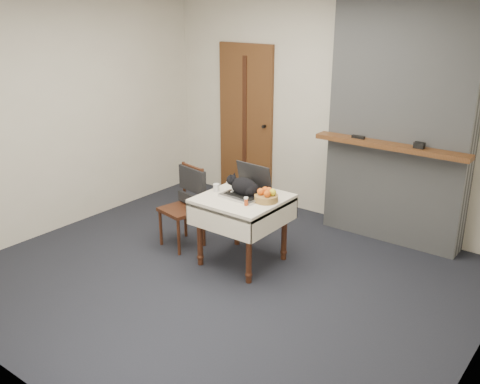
% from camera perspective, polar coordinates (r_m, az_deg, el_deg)
% --- Properties ---
extents(ground, '(4.50, 4.50, 0.00)m').
position_cam_1_polar(ground, '(5.19, -1.85, -9.03)').
color(ground, black).
rests_on(ground, ground).
extents(room_shell, '(4.52, 4.01, 2.61)m').
position_cam_1_polar(room_shell, '(4.97, 1.36, 11.26)').
color(room_shell, beige).
rests_on(room_shell, ground).
extents(door, '(0.82, 0.10, 2.00)m').
position_cam_1_polar(door, '(7.00, 0.63, 7.43)').
color(door, brown).
rests_on(door, ground).
extents(chimney, '(1.62, 0.48, 2.60)m').
position_cam_1_polar(chimney, '(5.84, 16.74, 7.08)').
color(chimney, gray).
rests_on(chimney, ground).
extents(side_table, '(0.78, 0.78, 0.70)m').
position_cam_1_polar(side_table, '(5.22, 0.27, -1.70)').
color(side_table, '#3B1B10').
rests_on(side_table, ground).
extents(laptop, '(0.43, 0.37, 0.30)m').
position_cam_1_polar(laptop, '(5.20, 0.82, 0.43)').
color(laptop, '#B7B7BC').
rests_on(laptop, side_table).
extents(cat, '(0.44, 0.19, 0.21)m').
position_cam_1_polar(cat, '(5.18, 0.51, 0.51)').
color(cat, black).
rests_on(cat, side_table).
extents(cream_jar, '(0.07, 0.07, 0.08)m').
position_cam_1_polar(cream_jar, '(5.33, -2.54, 0.48)').
color(cream_jar, silver).
rests_on(cream_jar, side_table).
extents(pill_bottle, '(0.04, 0.04, 0.08)m').
position_cam_1_polar(pill_bottle, '(4.96, 0.65, -0.98)').
color(pill_bottle, '#AC3C15').
rests_on(pill_bottle, side_table).
extents(fruit_basket, '(0.23, 0.23, 0.13)m').
position_cam_1_polar(fruit_basket, '(5.06, 2.83, -0.44)').
color(fruit_basket, '#A17841').
rests_on(fruit_basket, side_table).
extents(desk_clutter, '(0.13, 0.07, 0.01)m').
position_cam_1_polar(desk_clutter, '(5.13, 2.12, -0.70)').
color(desk_clutter, black).
rests_on(desk_clutter, side_table).
extents(chair, '(0.46, 0.45, 0.87)m').
position_cam_1_polar(chair, '(5.68, -5.60, -0.33)').
color(chair, '#3B1B10').
rests_on(chair, ground).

